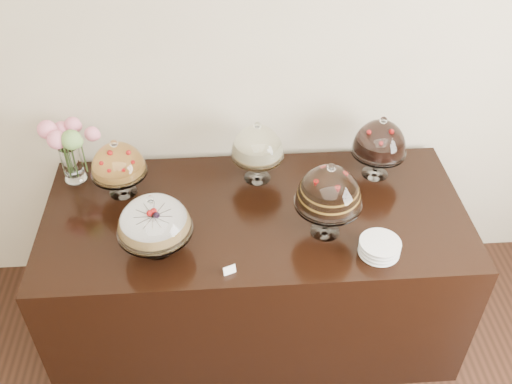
{
  "coord_description": "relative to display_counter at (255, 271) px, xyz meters",
  "views": [
    {
      "loc": [
        -0.18,
        0.26,
        2.89
      ],
      "look_at": [
        -0.03,
        2.4,
        1.08
      ],
      "focal_mm": 40.0,
      "sensor_mm": 36.0,
      "label": 1
    }
  ],
  "objects": [
    {
      "name": "cake_stand_sugar_sponge",
      "position": [
        -0.49,
        -0.23,
        0.65
      ],
      "size": [
        0.36,
        0.36,
        0.34
      ],
      "color": "white",
      "rests_on": "display_counter"
    },
    {
      "name": "price_card_left",
      "position": [
        -0.15,
        -0.41,
        0.47
      ],
      "size": [
        0.06,
        0.04,
        0.04
      ],
      "primitive_type": "cube",
      "rotation": [
        -0.21,
        0.0,
        0.38
      ],
      "color": "white",
      "rests_on": "display_counter"
    },
    {
      "name": "cake_stand_choco_layer",
      "position": [
        0.34,
        -0.17,
        0.72
      ],
      "size": [
        0.33,
        0.33,
        0.42
      ],
      "color": "white",
      "rests_on": "display_counter"
    },
    {
      "name": "flower_vase",
      "position": [
        -0.97,
        0.34,
        0.69
      ],
      "size": [
        0.3,
        0.25,
        0.39
      ],
      "color": "white",
      "rests_on": "display_counter"
    },
    {
      "name": "wall_back",
      "position": [
        0.03,
        0.55,
        1.05
      ],
      "size": [
        5.0,
        0.04,
        3.0
      ],
      "primitive_type": "cube",
      "color": "beige",
      "rests_on": "ground"
    },
    {
      "name": "cake_stand_cheesecake",
      "position": [
        0.03,
        0.29,
        0.68
      ],
      "size": [
        0.29,
        0.29,
        0.37
      ],
      "color": "white",
      "rests_on": "display_counter"
    },
    {
      "name": "cake_stand_dark_choco",
      "position": [
        0.69,
        0.28,
        0.68
      ],
      "size": [
        0.3,
        0.3,
        0.37
      ],
      "color": "white",
      "rests_on": "display_counter"
    },
    {
      "name": "display_counter",
      "position": [
        0.0,
        0.0,
        0.0
      ],
      "size": [
        2.2,
        1.0,
        0.9
      ],
      "primitive_type": "cube",
      "color": "black",
      "rests_on": "ground"
    },
    {
      "name": "plate_stack",
      "position": [
        0.57,
        -0.33,
        0.49
      ],
      "size": [
        0.19,
        0.19,
        0.07
      ],
      "color": "silver",
      "rests_on": "display_counter"
    },
    {
      "name": "cake_stand_fruit_tart",
      "position": [
        -0.7,
        0.21,
        0.65
      ],
      "size": [
        0.3,
        0.3,
        0.34
      ],
      "color": "white",
      "rests_on": "display_counter"
    }
  ]
}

